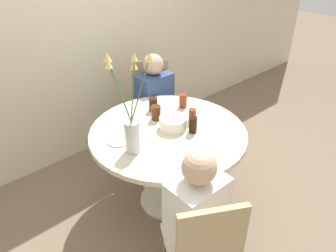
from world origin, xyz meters
TOP-DOWN VIEW (x-y plane):
  - ground_plane at (0.00, 0.00)m, footprint 16.00×16.00m
  - wall_back at (0.00, 1.22)m, footprint 8.00×0.05m
  - dining_table at (0.00, 0.00)m, footprint 1.24×1.24m
  - chair_left_flank at (0.49, 0.81)m, footprint 0.55×0.55m
  - chair_far_back at (-0.46, -0.83)m, footprint 0.54×0.54m
  - birthday_cake at (0.05, -0.00)m, footprint 0.22×0.22m
  - flower_vase at (-0.37, -0.03)m, footprint 0.14×0.39m
  - side_plate at (-0.37, 0.14)m, footprint 0.19×0.19m
  - drink_glass_0 at (0.24, -0.03)m, footprint 0.06×0.06m
  - drink_glass_1 at (0.35, 0.20)m, footprint 0.07×0.07m
  - drink_glass_2 at (0.04, 0.20)m, footprint 0.08×0.08m
  - drink_glass_3 at (0.12, 0.33)m, footprint 0.07×0.07m
  - drink_glass_4 at (0.13, -0.15)m, footprint 0.06×0.06m
  - person_boy at (0.41, 0.68)m, footprint 0.34×0.24m
  - person_woman at (-0.38, -0.69)m, footprint 0.34×0.24m

SIDE VIEW (x-z plane):
  - ground_plane at x=0.00m, z-range 0.00..0.00m
  - person_boy at x=0.41m, z-range -0.03..1.07m
  - person_woman at x=-0.38m, z-range -0.03..1.07m
  - chair_left_flank at x=0.49m, z-range 0.07..1.01m
  - chair_far_back at x=-0.46m, z-range 0.07..1.01m
  - dining_table at x=0.00m, z-range 0.25..1.00m
  - side_plate at x=-0.37m, z-range 0.75..0.76m
  - birthday_cake at x=0.05m, z-range 0.73..0.87m
  - drink_glass_0 at x=0.24m, z-range 0.75..0.86m
  - drink_glass_3 at x=0.12m, z-range 0.75..0.87m
  - drink_glass_2 at x=0.04m, z-range 0.75..0.87m
  - drink_glass_1 at x=0.35m, z-range 0.75..0.87m
  - drink_glass_4 at x=0.13m, z-range 0.75..0.88m
  - flower_vase at x=-0.37m, z-range 0.60..1.38m
  - wall_back at x=0.00m, z-range 0.00..2.60m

